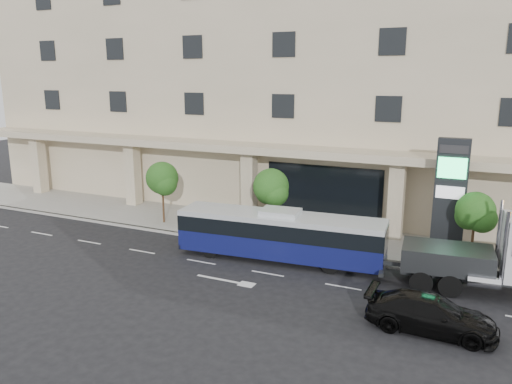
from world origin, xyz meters
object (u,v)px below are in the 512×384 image
tow_truck (505,259)px  signage_pylon (450,198)px  black_sedan (431,314)px  city_bus (280,234)px

tow_truck → signage_pylon: signage_pylon is taller
tow_truck → black_sedan: bearing=-123.7°
tow_truck → city_bus: bearing=175.2°
city_bus → tow_truck: (11.16, 0.09, 0.30)m
city_bus → tow_truck: size_ratio=1.22×
tow_truck → signage_pylon: size_ratio=1.43×
city_bus → black_sedan: size_ratio=2.27×
black_sedan → signage_pylon: 9.11m
signage_pylon → city_bus: bearing=-155.9°
city_bus → signage_pylon: bearing=19.8°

